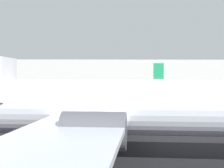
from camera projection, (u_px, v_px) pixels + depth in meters
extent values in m
cylinder|color=silver|center=(115.00, 107.00, 21.22)|extent=(27.11, 7.01, 3.55)
cube|color=silver|center=(94.00, 115.00, 21.36)|extent=(8.17, 27.25, 0.25)
cylinder|color=#4C4C54|center=(114.00, 110.00, 26.36)|extent=(3.36, 2.28, 1.88)
cylinder|color=#4C4C54|center=(94.00, 131.00, 16.21)|extent=(3.36, 2.28, 1.88)
cube|color=black|center=(98.00, 142.00, 23.49)|extent=(0.59, 0.59, 1.83)
cube|color=black|center=(88.00, 156.00, 19.33)|extent=(0.59, 0.59, 1.83)
cone|color=#B2BCCC|center=(9.00, 90.00, 51.62)|extent=(4.01, 3.73, 3.28)
cylinder|color=silver|center=(123.00, 87.00, 80.33)|extent=(19.57, 4.43, 2.90)
cone|color=silver|center=(76.00, 88.00, 79.10)|extent=(3.41, 3.14, 2.90)
cone|color=silver|center=(168.00, 87.00, 81.57)|extent=(3.41, 3.14, 2.90)
cube|color=silver|center=(127.00, 89.00, 80.45)|extent=(5.43, 22.77, 0.19)
cube|color=silver|center=(160.00, 86.00, 81.34)|extent=(2.42, 6.76, 0.13)
cube|color=#147F4C|center=(159.00, 72.00, 81.23)|extent=(2.54, 0.44, 4.45)
cylinder|color=#4C4C54|center=(127.00, 90.00, 76.13)|extent=(2.47, 1.60, 1.42)
cylinder|color=#4C4C54|center=(122.00, 89.00, 84.64)|extent=(2.47, 1.60, 1.42)
cube|color=black|center=(97.00, 97.00, 79.70)|extent=(0.42, 0.42, 1.50)
cube|color=black|center=(128.00, 97.00, 78.92)|extent=(0.42, 0.42, 1.50)
cube|color=black|center=(126.00, 96.00, 82.05)|extent=(0.42, 0.42, 1.50)
cube|color=#B7B7B2|center=(111.00, 76.00, 138.39)|extent=(88.63, 24.14, 12.06)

